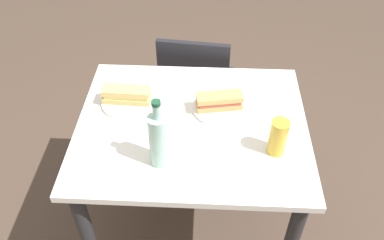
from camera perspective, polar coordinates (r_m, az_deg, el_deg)
The scene contains 11 objects.
ground_plane at distance 2.31m, azimuth -0.00°, elevation -14.38°, with size 8.00×8.00×0.00m, color #47382D.
dining_table at distance 1.81m, azimuth -0.00°, elevation -3.55°, with size 0.97×0.81×0.77m.
chair_far at distance 2.35m, azimuth 0.50°, elevation 4.66°, with size 0.44×0.44×0.85m.
plate_near at distance 1.77m, azimuth 3.80°, elevation 1.68°, with size 0.23×0.23×0.01m, color white.
baguette_sandwich_near at distance 1.75m, azimuth 3.86°, elevation 2.70°, with size 0.21×0.10×0.07m.
knife_near at distance 1.80m, azimuth 3.20°, elevation 2.92°, with size 0.17×0.08×0.01m.
plate_far at distance 1.83m, azimuth -9.11°, elevation 2.55°, with size 0.23×0.23×0.01m, color silver.
baguette_sandwich_far at distance 1.80m, azimuth -9.26°, elevation 3.55°, with size 0.21×0.08×0.07m.
knife_far at distance 1.86m, azimuth -9.17°, elevation 3.86°, with size 0.18×0.03×0.01m.
water_bottle at distance 1.48m, azimuth -4.70°, elevation -2.73°, with size 0.08×0.08×0.30m.
beer_glass at distance 1.58m, azimuth 12.07°, elevation -2.39°, with size 0.07×0.07×0.16m, color gold.
Camera 1 is at (0.06, -1.23, 1.95)m, focal length 37.77 mm.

